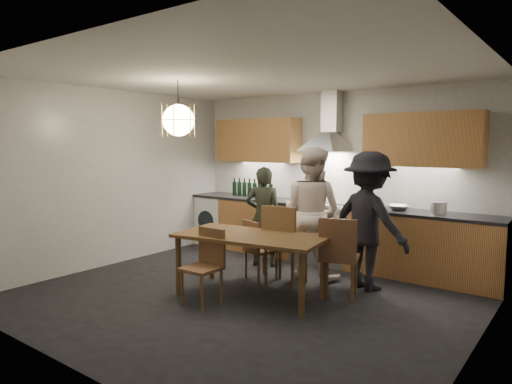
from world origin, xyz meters
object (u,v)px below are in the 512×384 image
Objects in this scene: person_left at (264,217)px; person_right at (369,221)px; chair_back_left at (257,246)px; wine_bottles at (252,188)px; chair_front at (206,261)px; stock_pot at (438,208)px; person_mid at (311,213)px; dining_table at (251,242)px; mixing_bowl at (399,208)px.

person_right is at bearing 152.81° from person_left.
chair_back_left is 0.94× the size of wine_bottles.
chair_front is 2.06m from person_right.
person_mid is at bearing -150.93° from stock_pot.
person_right is at bearing -139.51° from chair_back_left.
person_mid is 1.03× the size of person_right.
person_mid is at bearing 150.83° from person_left.
wine_bottles reaches higher than dining_table.
wine_bottles is at bearing 116.30° from chair_front.
person_mid reaches higher than mixing_bowl.
chair_front is at bearing 79.46° from person_left.
chair_back_left is 0.54× the size of person_left.
stock_pot is at bearing -0.94° from wine_bottles.
mixing_bowl reaches higher than dining_table.
wine_bottles is (-0.80, 0.77, 0.32)m from person_left.
person_right is at bearing -95.87° from mixing_bowl.
person_mid is 1.86m from wine_bottles.
person_right is 2.63m from wine_bottles.
dining_table is 1.37m from person_left.
person_right is 1.02m from stock_pot.
mixing_bowl is at bearing 60.63° from chair_front.
person_left is at bearing -5.13° from person_mid.
mixing_bowl is (1.75, 0.72, 0.20)m from person_left.
person_left is 1.74× the size of wine_bottles.
mixing_bowl is at bearing -138.89° from person_mid.
wine_bottles is at bearing -2.71° from person_right.
person_left is at bearing -43.85° from wine_bottles.
person_left reaches higher than chair_back_left.
wine_bottles is at bearing -27.29° from person_mid.
wine_bottles is at bearing 178.88° from mixing_bowl.
person_left is at bearing -43.38° from chair_back_left.
person_right reaches higher than wine_bottles.
mixing_bowl is (1.08, 1.91, 0.28)m from dining_table.
wine_bottles is (-1.65, 0.85, 0.17)m from person_mid.
person_mid is 1.64m from stock_pot.
mixing_bowl is 0.35× the size of wine_bottles.
chair_front is 1.71m from person_mid.
person_mid is at bearing 15.48° from person_right.
chair_back_left is 1.91m from wine_bottles.
mixing_bowl is at bearing -1.12° from wine_bottles.
dining_table is 1.50m from person_right.
person_right is 0.82m from mixing_bowl.
chair_back_left is (-0.33, 0.55, -0.20)m from dining_table.
person_left is 2.40m from stock_pot.
mixing_bowl is (0.91, 0.80, 0.05)m from person_mid.
person_left is (-0.41, 1.67, 0.25)m from chair_front.
chair_front is at bearing 67.89° from person_right.
stock_pot is (1.87, 2.39, 0.49)m from chair_front.
wine_bottles is at bearing 118.35° from dining_table.
dining_table is 8.88× the size of stock_pot.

